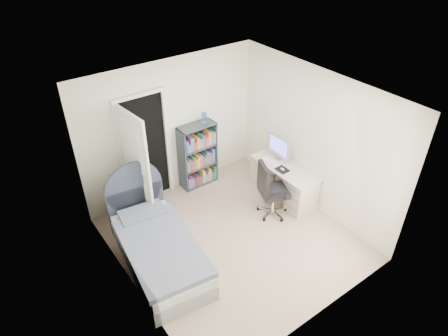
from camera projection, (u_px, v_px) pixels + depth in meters
room_shell at (233, 176)px, 5.80m from camera, size 3.50×3.70×2.60m
door at (139, 160)px, 6.55m from camera, size 0.92×0.83×2.06m
bed at (158, 247)px, 5.96m from camera, size 1.19×2.14×1.25m
nightstand at (124, 200)px, 6.65m from camera, size 0.44×0.44×0.64m
floor_lamp at (143, 194)px, 6.61m from camera, size 0.19×0.19×1.31m
bookcase at (199, 157)px, 7.46m from camera, size 0.70×0.30×1.49m
desk at (283, 180)px, 7.24m from camera, size 0.54×1.34×1.10m
office_chair at (270, 188)px, 6.69m from camera, size 0.59×0.60×1.04m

